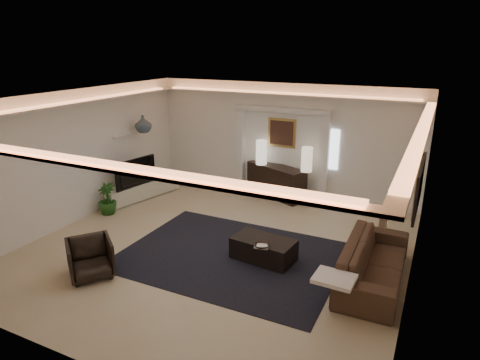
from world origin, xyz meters
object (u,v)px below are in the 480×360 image
at_px(console, 276,181).
at_px(coffee_table, 264,249).
at_px(armchair, 90,258).
at_px(sofa, 374,262).

bearing_deg(console, coffee_table, -49.29).
height_order(coffee_table, armchair, armchair).
relative_size(coffee_table, armchair, 1.54).
bearing_deg(coffee_table, armchair, -137.03).
xyz_separation_m(console, sofa, (2.98, -3.17, -0.05)).
relative_size(console, sofa, 0.70).
relative_size(console, armchair, 2.28).
relative_size(sofa, coffee_table, 2.10).
bearing_deg(sofa, console, 42.38).
height_order(console, sofa, console).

